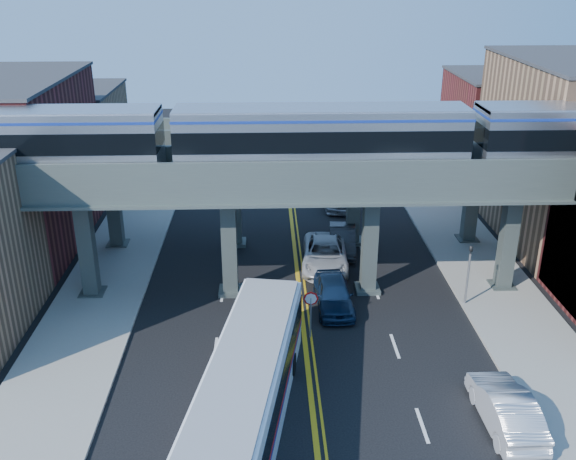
# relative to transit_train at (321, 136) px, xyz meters

# --- Properties ---
(ground) EXTENTS (120.00, 120.00, 0.00)m
(ground) POSITION_rel_transit_train_xyz_m (-1.09, -8.00, -9.30)
(ground) COLOR black
(ground) RESTS_ON ground
(sidewalk_west) EXTENTS (5.00, 70.00, 0.16)m
(sidewalk_west) POSITION_rel_transit_train_xyz_m (-12.59, 2.00, -9.22)
(sidewalk_west) COLOR gray
(sidewalk_west) RESTS_ON ground
(sidewalk_east) EXTENTS (5.00, 70.00, 0.16)m
(sidewalk_east) POSITION_rel_transit_train_xyz_m (10.41, 2.00, -9.22)
(sidewalk_east) COLOR gray
(sidewalk_east) RESTS_ON ground
(building_west_b) EXTENTS (8.00, 14.00, 11.00)m
(building_west_b) POSITION_rel_transit_train_xyz_m (-19.59, 8.00, -3.80)
(building_west_b) COLOR maroon
(building_west_b) RESTS_ON ground
(building_west_c) EXTENTS (8.00, 10.00, 8.00)m
(building_west_c) POSITION_rel_transit_train_xyz_m (-19.59, 21.00, -5.30)
(building_west_c) COLOR #9C7151
(building_west_c) RESTS_ON ground
(building_east_b) EXTENTS (8.00, 14.00, 12.00)m
(building_east_b) POSITION_rel_transit_train_xyz_m (17.41, 8.00, -3.30)
(building_east_b) COLOR #9C7151
(building_east_b) RESTS_ON ground
(building_east_c) EXTENTS (8.00, 10.00, 9.00)m
(building_east_c) POSITION_rel_transit_train_xyz_m (17.41, 21.00, -4.80)
(building_east_c) COLOR maroon
(building_east_c) RESTS_ON ground
(elevated_viaduct_near) EXTENTS (52.00, 3.60, 7.40)m
(elevated_viaduct_near) POSITION_rel_transit_train_xyz_m (-1.09, 0.00, -2.83)
(elevated_viaduct_near) COLOR #3D4743
(elevated_viaduct_near) RESTS_ON ground
(elevated_viaduct_far) EXTENTS (52.00, 3.60, 7.40)m
(elevated_viaduct_far) POSITION_rel_transit_train_xyz_m (-1.09, 7.00, -2.83)
(elevated_viaduct_far) COLOR #3D4743
(elevated_viaduct_far) RESTS_ON ground
(transit_train) EXTENTS (47.94, 3.01, 3.50)m
(transit_train) POSITION_rel_transit_train_xyz_m (0.00, 0.00, 0.00)
(transit_train) COLOR black
(transit_train) RESTS_ON elevated_viaduct_near
(stop_sign) EXTENTS (0.76, 0.09, 2.63)m
(stop_sign) POSITION_rel_transit_train_xyz_m (-0.79, -5.00, -7.54)
(stop_sign) COLOR slate
(stop_sign) RESTS_ON ground
(traffic_signal) EXTENTS (0.15, 0.18, 4.10)m
(traffic_signal) POSITION_rel_transit_train_xyz_m (8.11, -2.00, -7.00)
(traffic_signal) COLOR slate
(traffic_signal) RESTS_ON ground
(transit_bus) EXTENTS (5.04, 13.38, 3.37)m
(transit_bus) POSITION_rel_transit_train_xyz_m (-3.79, -11.58, -7.57)
(transit_bus) COLOR white
(transit_bus) RESTS_ON ground
(car_lane_a) EXTENTS (2.13, 4.99, 1.68)m
(car_lane_a) POSITION_rel_transit_train_xyz_m (0.71, -1.92, -8.46)
(car_lane_a) COLOR #10223D
(car_lane_a) RESTS_ON ground
(car_lane_b) EXTENTS (2.14, 5.02, 1.61)m
(car_lane_b) POSITION_rel_transit_train_xyz_m (2.06, 5.67, -8.49)
(car_lane_b) COLOR #2D2D30
(car_lane_b) RESTS_ON ground
(car_lane_c) EXTENTS (3.33, 6.31, 1.69)m
(car_lane_c) POSITION_rel_transit_train_xyz_m (0.71, 3.30, -8.45)
(car_lane_c) COLOR #BBBABD
(car_lane_c) RESTS_ON ground
(car_lane_d) EXTENTS (2.61, 6.00, 1.72)m
(car_lane_d) POSITION_rel_transit_train_xyz_m (2.69, 14.61, -8.44)
(car_lane_d) COLOR silver
(car_lane_d) RESTS_ON ground
(car_parked_curb) EXTENTS (1.90, 5.20, 1.70)m
(car_parked_curb) POSITION_rel_transit_train_xyz_m (6.79, -12.08, -8.44)
(car_parked_curb) COLOR silver
(car_parked_curb) RESTS_ON ground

